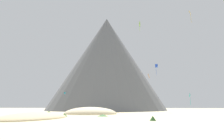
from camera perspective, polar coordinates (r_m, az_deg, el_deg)
name	(u,v)px	position (r m, az deg, el deg)	size (l,w,h in m)	color
ground_plane	(102,119)	(35.44, -3.01, -14.50)	(400.00, 400.00, 0.00)	beige
dune_foreground_left	(90,114)	(57.20, -6.48, -13.03)	(15.45, 11.76, 4.13)	beige
dune_foreground_right	(35,118)	(39.94, -22.13, -13.32)	(17.35, 9.65, 2.29)	#C6B284
bush_low_patch	(153,118)	(32.07, 12.14, -13.97)	(1.07, 1.07, 0.78)	#386633
bush_ridge_crest	(103,115)	(44.55, -2.77, -13.41)	(2.61, 2.61, 0.50)	#386633
bush_mid_center	(65,115)	(44.98, -14.04, -12.92)	(1.33, 1.33, 0.76)	#668C4C
bush_near_left	(13,117)	(40.49, -27.66, -12.43)	(2.13, 2.13, 0.59)	#477238
bush_far_right	(49,113)	(54.85, -18.42, -12.12)	(2.70, 2.70, 1.02)	#668C4C
rock_massif	(107,67)	(111.70, -1.49, 1.01)	(70.34, 72.47, 55.82)	slate
kite_blue_mid	(156,66)	(84.32, 13.18, 1.22)	(1.11, 1.17, 4.93)	blue
kite_cyan_low	(65,93)	(87.33, -13.96, -6.71)	(0.67, 0.77, 0.86)	#33BCDB
kite_orange_low	(149,76)	(68.81, 10.96, -1.76)	(0.53, 0.98, 1.57)	orange
kite_teal_low	(190,95)	(76.57, 22.35, -7.00)	(1.19, 2.14, 4.70)	teal
kite_gold_high	(190,14)	(79.11, 22.35, 15.37)	(0.75, 1.21, 4.92)	gold
kite_indigo_low	(124,92)	(93.00, 3.54, -6.67)	(1.51, 1.82, 1.90)	#5138B2
kite_lime_high	(140,24)	(84.93, 8.38, 13.43)	(0.78, 2.52, 4.29)	#8CD133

